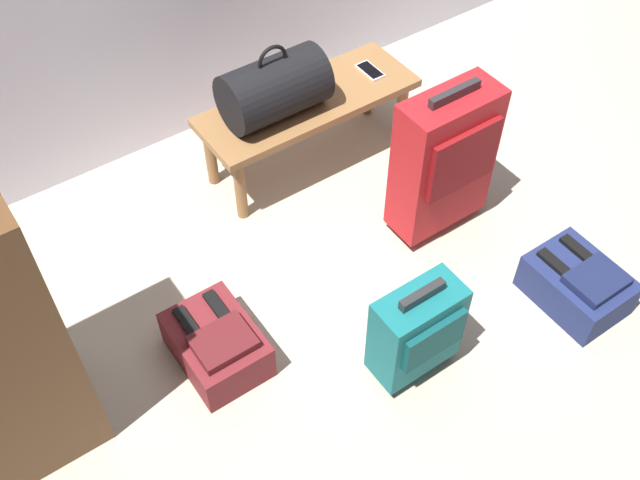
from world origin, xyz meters
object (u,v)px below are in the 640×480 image
(suitcase_upright_red, at_px, (444,160))
(bench, at_px, (308,109))
(duffel_bag_black, at_px, (274,88))
(suitcase_small_teal, at_px, (417,330))
(cell_phone, at_px, (370,71))
(backpack_maroon, at_px, (217,344))
(backpack_navy, at_px, (577,284))

(suitcase_upright_red, bearing_deg, bench, 109.43)
(bench, relative_size, suitcase_upright_red, 1.39)
(duffel_bag_black, height_order, suitcase_small_teal, duffel_bag_black)
(bench, distance_m, cell_phone, 0.35)
(backpack_maroon, xyz_separation_m, backpack_navy, (1.30, -0.57, 0.00))
(suitcase_upright_red, xyz_separation_m, suitcase_small_teal, (-0.55, -0.51, -0.13))
(bench, distance_m, backpack_navy, 1.36)
(suitcase_upright_red, distance_m, backpack_maroon, 1.16)
(suitcase_upright_red, bearing_deg, backpack_navy, -73.97)
(duffel_bag_black, distance_m, backpack_maroon, 1.09)
(suitcase_small_teal, relative_size, backpack_maroon, 1.21)
(backpack_navy, bearing_deg, backpack_maroon, 156.53)
(cell_phone, bearing_deg, suitcase_upright_red, -100.25)
(suitcase_upright_red, bearing_deg, backpack_maroon, -176.36)
(duffel_bag_black, relative_size, cell_phone, 3.06)
(backpack_navy, bearing_deg, duffel_bag_black, 114.30)
(bench, relative_size, duffel_bag_black, 2.27)
(duffel_bag_black, relative_size, suitcase_upright_red, 0.61)
(backpack_navy, bearing_deg, suitcase_upright_red, 106.03)
(duffel_bag_black, xyz_separation_m, cell_phone, (0.51, 0.00, -0.13))
(bench, bearing_deg, backpack_navy, -72.25)
(bench, relative_size, cell_phone, 6.94)
(duffel_bag_black, distance_m, backpack_navy, 1.46)
(cell_phone, xyz_separation_m, suitcase_upright_red, (-0.12, -0.65, 0.00))
(suitcase_upright_red, bearing_deg, cell_phone, 79.75)
(backpack_maroon, relative_size, backpack_navy, 1.00)
(suitcase_small_teal, height_order, backpack_navy, suitcase_small_teal)
(suitcase_upright_red, height_order, backpack_navy, suitcase_upright_red)
(bench, distance_m, suitcase_upright_red, 0.68)
(cell_phone, xyz_separation_m, backpack_navy, (0.07, -1.28, -0.27))
(duffel_bag_black, height_order, backpack_navy, duffel_bag_black)
(duffel_bag_black, distance_m, cell_phone, 0.53)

